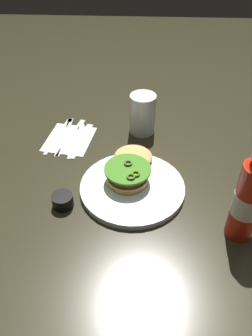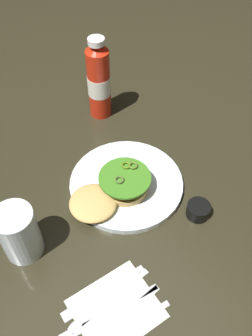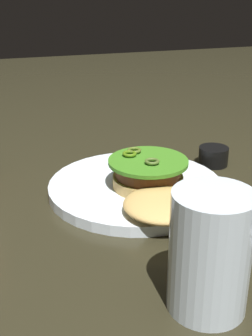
# 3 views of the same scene
# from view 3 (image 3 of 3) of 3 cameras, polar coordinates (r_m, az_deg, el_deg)

# --- Properties ---
(ground_plane) EXTENTS (3.00, 3.00, 0.00)m
(ground_plane) POSITION_cam_3_polar(r_m,az_deg,el_deg) (0.72, 0.29, -4.22)
(ground_plane) COLOR #292618
(dinner_plate) EXTENTS (0.29, 0.29, 0.02)m
(dinner_plate) POSITION_cam_3_polar(r_m,az_deg,el_deg) (0.74, 1.26, -2.50)
(dinner_plate) COLOR white
(dinner_plate) RESTS_ON ground_plane
(burger_sandwich) EXTENTS (0.21, 0.13, 0.05)m
(burger_sandwich) POSITION_cam_3_polar(r_m,az_deg,el_deg) (0.69, 3.46, -2.03)
(burger_sandwich) COLOR tan
(burger_sandwich) RESTS_ON dinner_plate
(water_glass) EXTENTS (0.09, 0.09, 0.13)m
(water_glass) POSITION_cam_3_polar(r_m,az_deg,el_deg) (0.48, 11.14, -10.43)
(water_glass) COLOR silver
(water_glass) RESTS_ON ground_plane
(condiment_cup) EXTENTS (0.06, 0.06, 0.03)m
(condiment_cup) POSITION_cam_3_polar(r_m,az_deg,el_deg) (0.86, 11.08, 1.51)
(condiment_cup) COLOR black
(condiment_cup) RESTS_ON ground_plane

